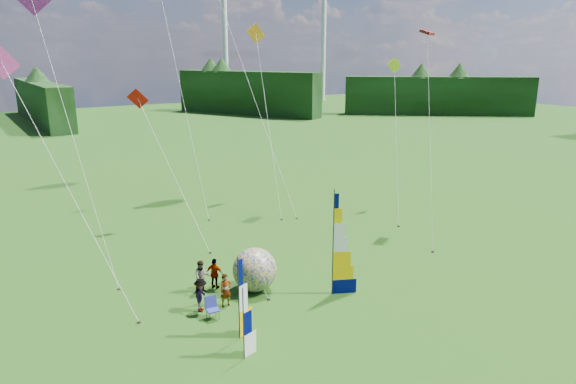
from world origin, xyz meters
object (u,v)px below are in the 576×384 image
feather_banner_main (333,245)px  camp_chair (213,308)px  spectator_a (226,290)px  side_banner_left (239,300)px  kite_whale (254,86)px  spectator_c (201,295)px  bol_inflatable (255,270)px  side_banner_far (244,325)px  spectator_b (202,277)px  spectator_d (215,274)px

feather_banner_main → camp_chair: bearing=-164.7°
spectator_a → side_banner_left: bearing=-108.3°
side_banner_left → kite_whale: kite_whale is taller
spectator_c → kite_whale: size_ratio=0.09×
spectator_c → camp_chair: spectator_c is taller
bol_inflatable → camp_chair: bearing=-153.8°
feather_banner_main → bol_inflatable: bearing=164.7°
side_banner_far → bol_inflatable: side_banner_far is taller
side_banner_far → spectator_a: 4.80m
feather_banner_main → spectator_c: 7.00m
spectator_b → camp_chair: bearing=-91.4°
bol_inflatable → spectator_d: bol_inflatable is taller
kite_whale → spectator_d: bearing=-148.6°
side_banner_far → camp_chair: size_ratio=2.82×
side_banner_far → camp_chair: side_banner_far is taller
spectator_a → spectator_c: spectator_a is taller
side_banner_left → bol_inflatable: side_banner_left is taller
side_banner_left → spectator_b: bearing=66.2°
feather_banner_main → side_banner_far: feather_banner_main is taller
camp_chair → spectator_d: bearing=68.7°
feather_banner_main → spectator_a: feather_banner_main is taller
spectator_d → kite_whale: kite_whale is taller
side_banner_far → spectator_d: bearing=57.4°
spectator_a → spectator_d: spectator_d is taller
spectator_a → kite_whale: kite_whale is taller
feather_banner_main → kite_whale: bearing=97.5°
side_banner_far → spectator_a: (1.45, 4.53, -0.68)m
spectator_a → camp_chair: (-1.12, -0.83, -0.30)m
spectator_b → camp_chair: (-0.74, -2.83, -0.34)m
bol_inflatable → spectator_a: (-2.06, -0.73, -0.32)m
feather_banner_main → spectator_c: bearing=-173.1°
feather_banner_main → kite_whale: (5.41, 17.39, 6.90)m
spectator_a → bol_inflatable: bearing=17.2°
spectator_c → spectator_d: spectator_d is taller
spectator_b → camp_chair: size_ratio=1.64×
spectator_d → spectator_c: bearing=102.0°
spectator_a → camp_chair: bearing=-145.7°
camp_chair → kite_whale: size_ratio=0.06×
spectator_c → spectator_d: (1.64, 1.89, 0.00)m
spectator_c → side_banner_left: bearing=-135.4°
bol_inflatable → kite_whale: size_ratio=0.12×
kite_whale → bol_inflatable: bearing=-141.4°
spectator_a → kite_whale: (10.58, 15.51, 8.77)m
side_banner_far → spectator_a: bearing=55.3°
side_banner_left → spectator_c: 3.40m
spectator_b → spectator_d: (0.77, 0.07, -0.04)m
spectator_a → spectator_d: (0.40, 2.07, 0.00)m
spectator_d → kite_whale: size_ratio=0.09×
spectator_a → spectator_c: 1.26m
bol_inflatable → spectator_b: 2.76m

